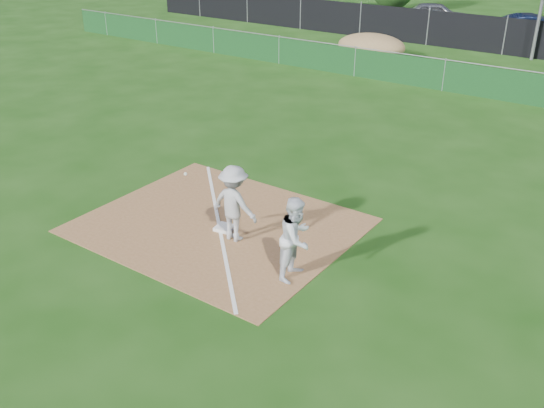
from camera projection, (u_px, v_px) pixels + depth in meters
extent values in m
plane|color=#163F0D|center=(388.00, 124.00, 20.74)|extent=(90.00, 90.00, 0.00)
cube|color=brown|center=(219.00, 225.00, 14.16)|extent=(6.00, 5.00, 0.02)
cube|color=white|center=(219.00, 225.00, 14.15)|extent=(5.01, 5.01, 0.01)
cube|color=#103B17|center=(444.00, 76.00, 24.13)|extent=(44.00, 0.05, 1.20)
ellipsoid|color=olive|center=(371.00, 46.00, 29.28)|extent=(3.38, 2.60, 1.17)
cube|color=black|center=(505.00, 36.00, 29.84)|extent=(46.00, 0.04, 1.80)
cube|color=black|center=(529.00, 38.00, 33.89)|extent=(46.00, 9.00, 0.01)
cube|color=white|center=(224.00, 228.00, 13.94)|extent=(0.45, 0.45, 0.08)
imported|color=#B9B9BC|center=(234.00, 203.00, 13.19)|extent=(1.13, 0.65, 1.75)
sphere|color=white|center=(185.00, 174.00, 13.86)|extent=(0.08, 0.08, 0.08)
imported|color=silver|center=(296.00, 238.00, 11.87)|extent=(0.73, 0.90, 1.74)
imported|color=#B1B5B9|center=(436.00, 15.00, 36.75)|extent=(4.57, 3.18, 1.44)
imported|color=#101932|center=(534.00, 30.00, 32.20)|extent=(4.79, 3.20, 1.49)
cylinder|color=#382316|center=(392.00, 3.00, 42.23)|extent=(0.24, 0.24, 1.09)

